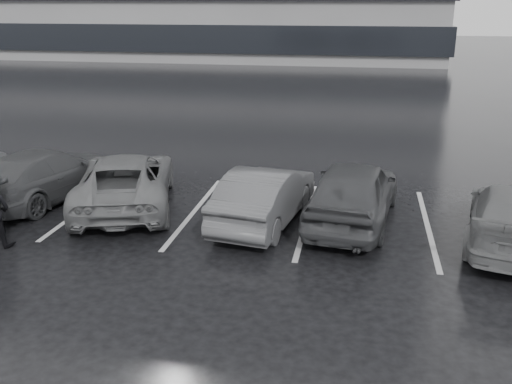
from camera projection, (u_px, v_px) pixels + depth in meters
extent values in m
plane|color=black|center=(265.00, 260.00, 11.46)|extent=(160.00, 160.00, 0.00)
cube|color=black|center=(135.00, 30.00, 59.36)|extent=(60.60, 25.60, 2.20)
imported|color=black|center=(353.00, 192.00, 13.22)|extent=(2.36, 4.60, 1.50)
imported|color=#303033|center=(265.00, 195.00, 13.25)|extent=(2.01, 4.19, 1.33)
imported|color=#47474A|center=(125.00, 180.00, 14.31)|extent=(3.56, 5.30, 1.35)
imported|color=black|center=(46.00, 174.00, 14.84)|extent=(2.77, 4.87, 1.33)
cube|color=#B3B4B6|center=(90.00, 204.00, 14.66)|extent=(0.12, 5.00, 0.00)
cube|color=#B3B4B6|center=(195.00, 211.00, 14.18)|extent=(0.12, 5.00, 0.00)
cube|color=#B3B4B6|center=(307.00, 218.00, 13.69)|extent=(0.12, 5.00, 0.00)
cube|color=#B3B4B6|center=(428.00, 226.00, 13.20)|extent=(0.12, 5.00, 0.00)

